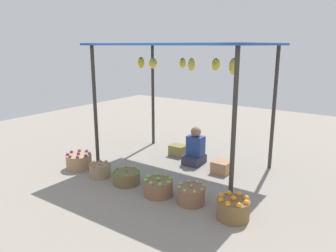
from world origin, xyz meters
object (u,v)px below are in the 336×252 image
basket_limes (191,195)px  wooden_crate_stacked_rear (222,167)px  basket_purple_onions (79,161)px  wooden_crate_near_vendor (178,150)px  basket_green_apples (158,187)px  basket_oranges (233,209)px  basket_potatoes (100,170)px  basket_green_chilies (127,178)px  vendor_person (195,150)px

basket_limes → wooden_crate_stacked_rear: 1.43m
basket_purple_onions → wooden_crate_stacked_rear: bearing=30.3°
wooden_crate_near_vendor → wooden_crate_stacked_rear: bearing=-15.8°
basket_green_apples → basket_oranges: bearing=0.1°
basket_potatoes → basket_limes: 1.94m
wooden_crate_stacked_rear → basket_green_chilies: bearing=-128.6°
wooden_crate_stacked_rear → basket_purple_onions: bearing=-149.7°
basket_potatoes → basket_oranges: 2.66m
basket_purple_onions → wooden_crate_near_vendor: (1.20, 1.77, -0.03)m
wooden_crate_near_vendor → basket_green_chilies: bearing=-87.3°
basket_potatoes → basket_green_apples: size_ratio=0.81×
basket_purple_onions → wooden_crate_near_vendor: size_ratio=1.43×
basket_oranges → wooden_crate_near_vendor: basket_oranges is taller
basket_potatoes → basket_green_chilies: bearing=4.0°
basket_green_chilies → wooden_crate_near_vendor: 1.79m
basket_potatoes → basket_oranges: bearing=0.2°
basket_potatoes → wooden_crate_near_vendor: basket_potatoes is taller
vendor_person → basket_green_apples: 1.64m
vendor_person → basket_green_apples: (0.26, -1.61, -0.17)m
basket_purple_onions → basket_limes: (2.60, 0.00, -0.01)m
basket_oranges → wooden_crate_near_vendor: (-2.12, 1.82, -0.03)m
vendor_person → basket_green_chilies: size_ratio=1.64×
basket_green_chilies → basket_green_apples: bearing=-3.0°
basket_limes → wooden_crate_near_vendor: (-1.40, 1.77, -0.02)m
basket_green_apples → basket_oranges: 1.31m
basket_green_apples → wooden_crate_near_vendor: (-0.81, 1.82, -0.01)m
vendor_person → wooden_crate_stacked_rear: size_ratio=2.27×
wooden_crate_near_vendor → wooden_crate_stacked_rear: 1.28m
basket_green_chilies → wooden_crate_stacked_rear: bearing=51.4°
basket_oranges → basket_potatoes: bearing=-179.8°
basket_green_chilies → basket_purple_onions: bearing=179.1°
wooden_crate_stacked_rear → wooden_crate_near_vendor: bearing=164.2°
vendor_person → basket_green_chilies: bearing=-106.7°
basket_limes → vendor_person: bearing=118.6°
basket_purple_onions → basket_potatoes: size_ratio=1.26×
vendor_person → basket_purple_onions: size_ratio=1.57×
wooden_crate_stacked_rear → basket_limes: bearing=-83.2°
basket_green_apples → basket_oranges: (1.31, 0.00, 0.02)m
basket_oranges → wooden_crate_stacked_rear: size_ratio=1.35×
basket_green_chilies → vendor_person: bearing=73.3°
basket_purple_onions → wooden_crate_near_vendor: basket_purple_onions is taller
basket_purple_onions → wooden_crate_near_vendor: bearing=55.9°
basket_potatoes → basket_oranges: size_ratio=0.85×
basket_oranges → wooden_crate_stacked_rear: 1.72m
basket_green_apples → wooden_crate_near_vendor: 2.00m
basket_limes → basket_green_chilies: bearing=-179.1°
basket_purple_onions → basket_limes: size_ratio=1.14×
basket_purple_onions → basket_green_apples: size_ratio=1.02×
basket_potatoes → basket_green_apples: 1.35m
basket_potatoes → basket_green_chilies: size_ratio=0.83×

